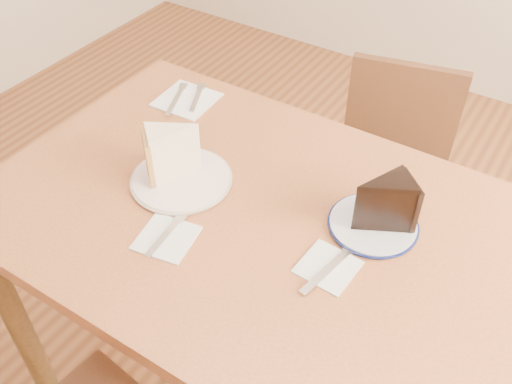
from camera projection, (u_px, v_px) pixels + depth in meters
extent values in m
cube|color=brown|center=(255.00, 219.00, 1.25)|extent=(1.20, 0.80, 0.04)
cylinder|color=#362210|center=(15.00, 317.00, 1.51)|extent=(0.06, 0.06, 0.71)
cylinder|color=#362210|center=(176.00, 176.00, 1.93)|extent=(0.06, 0.06, 0.71)
cylinder|color=#362210|center=(497.00, 321.00, 1.50)|extent=(0.06, 0.06, 0.71)
cube|color=black|center=(381.00, 201.00, 1.74)|extent=(0.47, 0.47, 0.04)
cylinder|color=black|center=(429.00, 227.00, 1.97)|extent=(0.04, 0.04, 0.40)
cylinder|color=black|center=(334.00, 204.00, 2.05)|extent=(0.04, 0.04, 0.40)
cylinder|color=black|center=(414.00, 302.00, 1.73)|extent=(0.04, 0.04, 0.40)
cylinder|color=black|center=(308.00, 273.00, 1.82)|extent=(0.04, 0.04, 0.40)
cube|color=black|center=(401.00, 116.00, 1.73)|extent=(0.33, 0.10, 0.35)
cylinder|color=white|center=(182.00, 180.00, 1.31)|extent=(0.22, 0.22, 0.01)
cylinder|color=silver|center=(373.00, 225.00, 1.20)|extent=(0.18, 0.18, 0.01)
cube|color=white|center=(166.00, 238.00, 1.18)|extent=(0.13, 0.13, 0.00)
cube|color=white|center=(328.00, 267.00, 1.12)|extent=(0.11, 0.11, 0.00)
cube|color=white|center=(187.00, 100.00, 1.56)|extent=(0.16, 0.16, 0.00)
cube|color=silver|center=(166.00, 234.00, 1.18)|extent=(0.03, 0.14, 0.00)
cube|color=white|center=(330.00, 268.00, 1.12)|extent=(0.05, 0.17, 0.00)
cube|color=white|center=(197.00, 98.00, 1.56)|extent=(0.07, 0.13, 0.00)
cube|color=silver|center=(176.00, 99.00, 1.56)|extent=(0.07, 0.15, 0.00)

